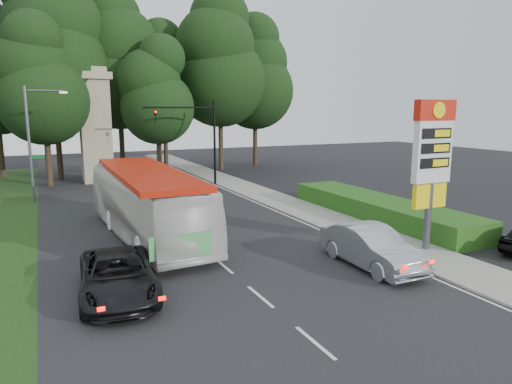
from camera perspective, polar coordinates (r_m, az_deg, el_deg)
name	(u,v)px	position (r m, az deg, el deg)	size (l,w,h in m)	color
ground	(267,303)	(15.82, 1.34, -13.68)	(120.00, 120.00, 0.00)	black
road_surface	(173,223)	(26.54, -10.36, -3.89)	(14.00, 80.00, 0.02)	black
sidewalk_right	(301,209)	(29.77, 5.65, -2.13)	(3.00, 80.00, 0.12)	gray
hedge	(379,209)	(28.20, 15.11, -2.01)	(3.00, 14.00, 1.20)	#204C14
gas_station_pylon	(432,155)	(21.74, 21.17, 4.37)	(2.10, 0.45, 6.85)	#59595E
traffic_signal_mast	(200,131)	(38.92, -7.06, 7.60)	(6.10, 0.35, 7.20)	black
streetlight_signs	(32,139)	(34.99, -26.17, 5.97)	(2.75, 0.98, 8.00)	#59595E
monument	(95,125)	(43.18, -19.46, 7.93)	(3.00, 3.00, 10.05)	gray
tree_center_left	(51,46)	(46.29, -24.25, 16.33)	(10.08, 10.08, 19.80)	#2D2116
tree_center_right	(118,62)	(48.72, -16.90, 15.24)	(9.24, 9.24, 18.15)	#2D2116
tree_east_near	(163,79)	(51.57, -11.51, 13.68)	(8.12, 8.12, 15.95)	#2D2116
tree_east_mid	(220,62)	(49.39, -4.55, 15.95)	(9.52, 9.52, 18.70)	#2D2116
tree_far_east	(255,74)	(53.09, -0.11, 14.50)	(8.68, 8.68, 17.05)	#2D2116
tree_monument_left	(42,82)	(41.99, -25.17, 12.39)	(7.28, 7.28, 14.30)	#2D2116
tree_monument_right	(157,92)	(43.61, -12.27, 12.11)	(6.72, 6.72, 13.20)	#2D2116
transit_bus	(147,204)	(23.57, -13.49, -1.48)	(2.92, 12.49, 3.48)	white
sedan_silver	(371,247)	(19.47, 14.22, -6.70)	(1.79, 5.14, 1.69)	#B7BBBF
suv_charcoal	(118,275)	(16.76, -16.89, -9.95)	(2.50, 5.43, 1.51)	black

